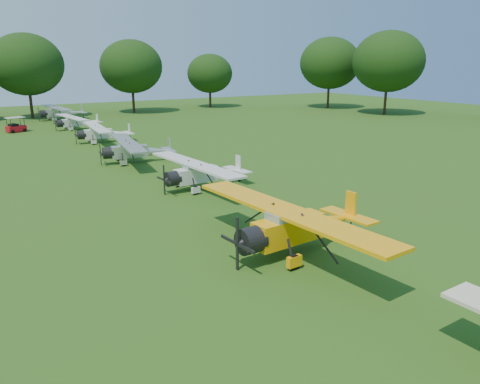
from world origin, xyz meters
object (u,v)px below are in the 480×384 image
object	(u,v)px
aircraft_2	(298,223)
aircraft_4	(135,149)
aircraft_6	(76,121)
aircraft_5	(102,132)
aircraft_7	(60,112)
golf_cart	(16,127)
aircraft_3	(202,172)

from	to	relation	value
aircraft_2	aircraft_4	world-z (taller)	aircraft_2
aircraft_4	aircraft_6	world-z (taller)	aircraft_4
aircraft_5	aircraft_6	size ratio (longest dim) A/B	1.05
aircraft_2	aircraft_7	size ratio (longest dim) A/B	1.09
aircraft_5	golf_cart	xyz separation A→B (m)	(-7.21, 13.38, -0.51)
aircraft_5	aircraft_3	bearing A→B (deg)	-84.20
aircraft_3	aircraft_4	xyz separation A→B (m)	(-1.08, 10.83, -0.01)
aircraft_3	golf_cart	distance (m)	37.18
aircraft_5	golf_cart	size ratio (longest dim) A/B	3.98
aircraft_2	aircraft_6	world-z (taller)	aircraft_2
aircraft_5	aircraft_4	bearing A→B (deg)	-88.12
aircraft_6	aircraft_7	world-z (taller)	aircraft_7
aircraft_3	aircraft_4	size ratio (longest dim) A/B	1.00
aircraft_2	aircraft_4	bearing A→B (deg)	84.59
aircraft_4	aircraft_5	world-z (taller)	aircraft_4
aircraft_3	aircraft_4	distance (m)	10.89
aircraft_7	golf_cart	xyz separation A→B (m)	(-7.51, -10.43, -0.64)
aircraft_2	golf_cart	bearing A→B (deg)	92.80
aircraft_5	aircraft_6	xyz separation A→B (m)	(-0.05, 12.01, -0.05)
aircraft_5	golf_cart	world-z (taller)	aircraft_5
aircraft_6	aircraft_7	distance (m)	11.80
aircraft_7	aircraft_3	bearing A→B (deg)	-94.75
aircraft_5	aircraft_7	bearing A→B (deg)	93.73
aircraft_2	aircraft_5	xyz separation A→B (m)	(0.89, 35.50, -0.25)
aircraft_2	golf_cart	world-z (taller)	aircraft_2
aircraft_3	aircraft_7	size ratio (longest dim) A/B	0.94
aircraft_2	aircraft_7	world-z (taller)	aircraft_2
aircraft_3	aircraft_6	xyz separation A→B (m)	(-0.59, 34.99, -0.11)
aircraft_5	golf_cart	distance (m)	15.21
golf_cart	aircraft_6	bearing A→B (deg)	-29.39
aircraft_4	aircraft_6	distance (m)	24.17
aircraft_6	aircraft_3	bearing A→B (deg)	-95.52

